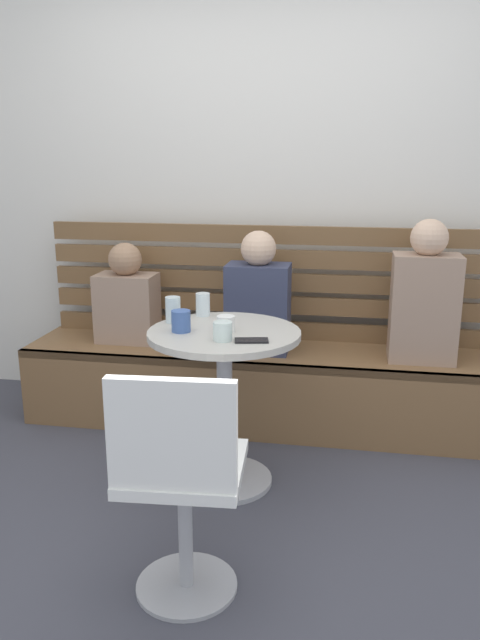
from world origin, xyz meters
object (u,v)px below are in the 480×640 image
object	(u,v)px
booth_bench	(264,386)
cup_mug_blue	(181,321)
white_chair	(180,479)
cup_water_clear	(203,304)
person_child_middle	(258,299)
cup_glass_tall	(173,310)
cafe_table	(224,378)
cup_ceramic_white	(226,324)
cup_glass_short	(223,331)
person_adult	(425,299)
phone_on_table	(251,340)
person_child_left	(127,299)

from	to	relation	value
booth_bench	cup_mug_blue	bearing A→B (deg)	-109.93
cup_mug_blue	white_chair	bearing A→B (deg)	-75.33
booth_bench	white_chair	bearing A→B (deg)	-92.60
cup_water_clear	cup_mug_blue	size ratio (longest dim) A/B	1.16
person_child_middle	cup_water_clear	size ratio (longest dim) A/B	6.05
cup_glass_tall	cafe_table	bearing A→B (deg)	-20.74
person_child_middle	cup_water_clear	world-z (taller)	person_child_middle
cafe_table	person_child_middle	size ratio (longest dim) A/B	1.11
cup_ceramic_white	cup_glass_short	size ratio (longest dim) A/B	1.00
booth_bench	cup_water_clear	world-z (taller)	cup_water_clear
person_adult	cup_ceramic_white	size ratio (longest dim) A/B	9.29
cup_glass_short	phone_on_table	bearing A→B (deg)	3.45
cup_mug_blue	cup_water_clear	bearing A→B (deg)	84.53
cafe_table	phone_on_table	xyz separation A→B (m)	(0.14, -0.14, 0.23)
person_child_middle	cup_glass_tall	world-z (taller)	person_child_middle
person_child_middle	cup_ceramic_white	xyz separation A→B (m)	(-0.04, -0.68, 0.04)
cafe_table	cup_water_clear	distance (m)	0.40
phone_on_table	cup_ceramic_white	bearing A→B (deg)	34.75
phone_on_table	booth_bench	bearing A→B (deg)	-7.46
cup_ceramic_white	cup_glass_tall	world-z (taller)	cup_glass_tall
cup_glass_short	person_adult	bearing A→B (deg)	42.21
person_child_left	cup_glass_tall	xyz separation A→B (m)	(0.46, -0.63, 0.11)
person_adult	cup_glass_tall	xyz separation A→B (m)	(-1.18, -0.57, 0.03)
white_chair	cup_mug_blue	distance (m)	0.86
person_adult	cup_glass_short	distance (m)	1.21
person_adult	cup_glass_short	size ratio (longest dim) A/B	9.29
person_child_middle	cup_ceramic_white	size ratio (longest dim) A/B	8.32
person_child_left	cafe_table	bearing A→B (deg)	-45.40
cup_glass_tall	cup_glass_short	bearing A→B (deg)	-40.73
cup_ceramic_white	cup_glass_tall	xyz separation A→B (m)	(-0.27, 0.11, 0.03)
person_child_left	phone_on_table	xyz separation A→B (m)	(0.87, -0.87, 0.05)
cup_glass_tall	phone_on_table	bearing A→B (deg)	-30.45
white_chair	cup_mug_blue	xyz separation A→B (m)	(-0.20, 0.77, 0.32)
cup_glass_short	phone_on_table	size ratio (longest dim) A/B	0.57
booth_bench	phone_on_table	distance (m)	0.99
booth_bench	cup_ceramic_white	size ratio (longest dim) A/B	33.75
white_chair	cup_glass_tall	size ratio (longest dim) A/B	7.08
person_child_left	person_child_middle	distance (m)	0.78
cup_ceramic_white	person_adult	bearing A→B (deg)	36.61
cup_glass_short	booth_bench	bearing A→B (deg)	85.80
person_child_left	booth_bench	bearing A→B (deg)	-2.68
cup_glass_tall	cup_water_clear	distance (m)	0.18
cafe_table	person_child_left	world-z (taller)	person_child_left
cafe_table	phone_on_table	size ratio (longest dim) A/B	5.29
cup_water_clear	phone_on_table	size ratio (longest dim) A/B	0.79
white_chair	phone_on_table	world-z (taller)	white_chair
person_child_middle	cup_water_clear	bearing A→B (deg)	-115.76
person_child_middle	cup_water_clear	xyz separation A→B (m)	(-0.21, -0.43, 0.06)
cup_glass_tall	phone_on_table	size ratio (longest dim) A/B	0.86
person_child_left	cup_ceramic_white	distance (m)	1.05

